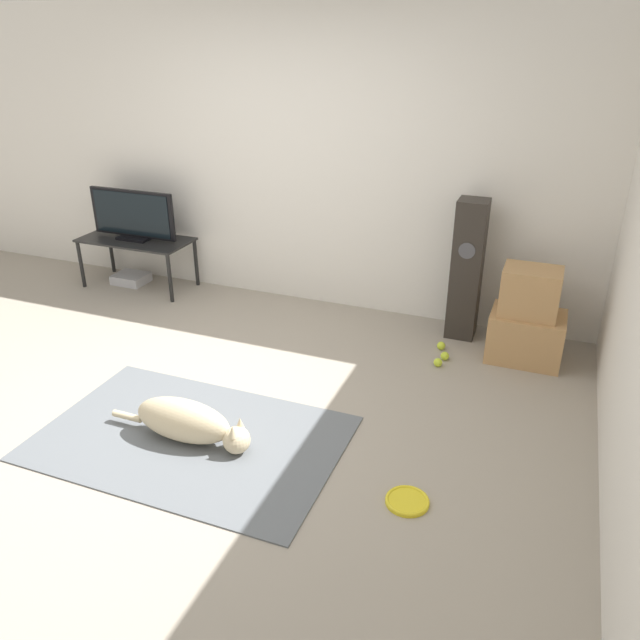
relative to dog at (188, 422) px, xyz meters
name	(u,v)px	position (x,y,z in m)	size (l,w,h in m)	color
ground_plane	(185,412)	(-0.21, 0.27, -0.14)	(12.00, 12.00, 0.00)	#9E9384
wall_back	(304,162)	(-0.21, 2.37, 1.13)	(8.00, 0.06, 2.55)	silver
area_rug	(191,438)	(-0.01, 0.02, -0.14)	(1.88, 1.21, 0.01)	slate
dog	(188,422)	(0.00, 0.00, 0.00)	(0.98, 0.24, 0.28)	beige
frisbee	(407,501)	(1.39, -0.05, -0.13)	(0.24, 0.24, 0.03)	yellow
cardboard_box_lower	(525,336)	(1.82, 1.87, 0.04)	(0.55, 0.42, 0.38)	tan
cardboard_box_upper	(530,292)	(1.81, 1.87, 0.41)	(0.42, 0.32, 0.36)	tan
floor_speaker	(467,270)	(1.30, 2.11, 0.43)	(0.23, 0.24, 1.15)	#2D2823
tv_stand	(136,244)	(-1.84, 2.04, 0.29)	(1.08, 0.51, 0.49)	black
tv	(133,215)	(-1.84, 2.04, 0.57)	(0.90, 0.20, 0.47)	black
tennis_ball_by_boxes	(438,362)	(1.24, 1.50, -0.11)	(0.07, 0.07, 0.07)	#C6E033
tennis_ball_near_speaker	(445,356)	(1.27, 1.62, -0.11)	(0.07, 0.07, 0.07)	#C6E033
tennis_ball_loose_on_carpet	(441,346)	(1.20, 1.78, -0.11)	(0.07, 0.07, 0.07)	#C6E033
game_console	(131,278)	(-1.98, 2.06, -0.10)	(0.32, 0.27, 0.09)	#B7B7BC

